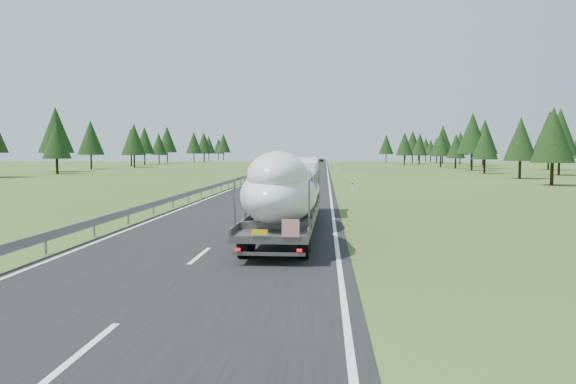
# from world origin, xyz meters

# --- Properties ---
(ground) EXTENTS (400.00, 400.00, 0.00)m
(ground) POSITION_xyz_m (0.00, 0.00, 0.00)
(ground) COLOR #36531B
(ground) RESTS_ON ground
(road_surface) EXTENTS (10.00, 400.00, 0.02)m
(road_surface) POSITION_xyz_m (0.00, 100.00, 0.01)
(road_surface) COLOR black
(road_surface) RESTS_ON ground
(guardrail) EXTENTS (0.10, 400.00, 0.76)m
(guardrail) POSITION_xyz_m (-5.30, 99.94, 0.60)
(guardrail) COLOR slate
(guardrail) RESTS_ON ground
(marker_posts) EXTENTS (0.13, 350.08, 1.00)m
(marker_posts) POSITION_xyz_m (6.50, 155.00, 0.54)
(marker_posts) COLOR silver
(marker_posts) RESTS_ON ground
(highway_sign) EXTENTS (0.08, 0.90, 2.60)m
(highway_sign) POSITION_xyz_m (7.20, 80.00, 1.81)
(highway_sign) COLOR slate
(highway_sign) RESTS_ON ground
(tree_line_right) EXTENTS (28.49, 285.69, 12.64)m
(tree_line_right) POSITION_xyz_m (39.32, 100.41, 6.78)
(tree_line_right) COLOR black
(tree_line_right) RESTS_ON ground
(tree_line_left) EXTENTS (15.21, 286.32, 12.65)m
(tree_line_left) POSITION_xyz_m (-44.02, 108.75, 7.21)
(tree_line_left) COLOR black
(tree_line_left) RESTS_ON ground
(boat_truck) EXTENTS (2.81, 17.16, 3.50)m
(boat_truck) POSITION_xyz_m (2.58, 6.05, 1.88)
(boat_truck) COLOR white
(boat_truck) RESTS_ON ground
(distant_van) EXTENTS (2.82, 5.64, 1.53)m
(distant_van) POSITION_xyz_m (-0.90, 122.45, 0.77)
(distant_van) COLOR silver
(distant_van) RESTS_ON ground
(distant_car_dark) EXTENTS (1.88, 3.97, 1.31)m
(distant_car_dark) POSITION_xyz_m (2.62, 197.97, 0.65)
(distant_car_dark) COLOR black
(distant_car_dark) RESTS_ON ground
(distant_car_blue) EXTENTS (1.49, 4.13, 1.35)m
(distant_car_blue) POSITION_xyz_m (-2.87, 273.70, 0.68)
(distant_car_blue) COLOR #192F48
(distant_car_blue) RESTS_ON ground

